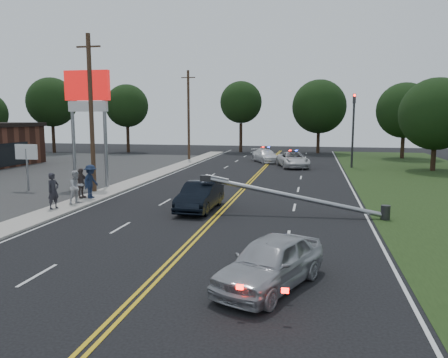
% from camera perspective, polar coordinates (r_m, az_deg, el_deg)
% --- Properties ---
extents(ground, '(120.00, 120.00, 0.00)m').
position_cam_1_polar(ground, '(15.18, -6.91, -10.77)').
color(ground, black).
rests_on(ground, ground).
extents(sidewalk, '(1.80, 70.00, 0.12)m').
position_cam_1_polar(sidewalk, '(27.39, -17.03, -2.41)').
color(sidewalk, '#ABA59A').
rests_on(sidewalk, ground).
extents(centerline_yellow, '(0.36, 80.00, 0.00)m').
position_cam_1_polar(centerline_yellow, '(24.55, 0.50, -3.36)').
color(centerline_yellow, gold).
rests_on(centerline_yellow, ground).
extents(pylon_sign, '(3.20, 0.35, 8.00)m').
position_cam_1_polar(pylon_sign, '(31.49, -17.38, 9.77)').
color(pylon_sign, gray).
rests_on(pylon_sign, ground).
extents(small_sign, '(1.60, 0.14, 3.10)m').
position_cam_1_polar(small_sign, '(31.76, -24.39, 2.77)').
color(small_sign, gray).
rests_on(small_sign, ground).
extents(traffic_signal, '(0.28, 0.41, 7.05)m').
position_cam_1_polar(traffic_signal, '(43.76, 16.53, 6.90)').
color(traffic_signal, '#2D2D30').
rests_on(traffic_signal, ground).
extents(fallen_streetlight, '(9.36, 0.44, 1.91)m').
position_cam_1_polar(fallen_streetlight, '(21.97, 10.27, -2.44)').
color(fallen_streetlight, '#2D2D30').
rests_on(fallen_streetlight, ground).
extents(utility_pole_mid, '(1.60, 0.28, 10.00)m').
position_cam_1_polar(utility_pole_mid, '(29.10, -16.95, 8.15)').
color(utility_pole_mid, '#382619').
rests_on(utility_pole_mid, ground).
extents(utility_pole_far, '(1.60, 0.28, 10.00)m').
position_cam_1_polar(utility_pole_far, '(49.57, -4.65, 8.33)').
color(utility_pole_far, '#382619').
rests_on(utility_pole_far, ground).
extents(tree_4, '(6.61, 6.61, 10.16)m').
position_cam_1_polar(tree_4, '(64.39, -21.60, 9.31)').
color(tree_4, black).
rests_on(tree_4, ground).
extents(tree_5, '(5.83, 5.83, 9.30)m').
position_cam_1_polar(tree_5, '(62.06, -12.56, 9.30)').
color(tree_5, black).
rests_on(tree_5, ground).
extents(tree_6, '(5.75, 5.75, 9.74)m').
position_cam_1_polar(tree_6, '(60.98, 2.24, 9.97)').
color(tree_6, black).
rests_on(tree_6, ground).
extents(tree_7, '(7.17, 7.17, 9.82)m').
position_cam_1_polar(tree_7, '(60.43, 12.32, 9.22)').
color(tree_7, black).
rests_on(tree_7, ground).
extents(tree_8, '(6.47, 6.47, 8.87)m').
position_cam_1_polar(tree_8, '(55.78, 22.52, 8.27)').
color(tree_8, black).
rests_on(tree_8, ground).
extents(tree_9, '(6.51, 6.51, 8.40)m').
position_cam_1_polar(tree_9, '(44.15, 25.99, 7.64)').
color(tree_9, black).
rests_on(tree_9, ground).
extents(crashed_sedan, '(1.70, 4.56, 1.49)m').
position_cam_1_polar(crashed_sedan, '(23.07, -3.17, -2.26)').
color(crashed_sedan, black).
rests_on(crashed_sedan, ground).
extents(waiting_sedan, '(3.36, 4.70, 1.49)m').
position_cam_1_polar(waiting_sedan, '(12.89, 6.10, -10.75)').
color(waiting_sedan, '#A7A9AF').
rests_on(waiting_sedan, ground).
extents(emergency_a, '(3.75, 5.80, 1.49)m').
position_cam_1_polar(emergency_a, '(43.15, 8.99, 2.51)').
color(emergency_a, silver).
rests_on(emergency_a, ground).
extents(emergency_b, '(3.94, 5.15, 1.39)m').
position_cam_1_polar(emergency_b, '(47.59, 5.47, 3.03)').
color(emergency_b, white).
rests_on(emergency_b, ground).
extents(bystander_a, '(0.63, 0.79, 1.90)m').
position_cam_1_polar(bystander_a, '(24.45, -21.40, -1.45)').
color(bystander_a, '#232229').
rests_on(bystander_a, sidewalk).
extents(bystander_b, '(1.00, 1.10, 1.85)m').
position_cam_1_polar(bystander_b, '(25.47, -18.72, -1.01)').
color(bystander_b, '#BCBCC1').
rests_on(bystander_b, sidewalk).
extents(bystander_c, '(0.80, 1.32, 1.99)m').
position_cam_1_polar(bystander_c, '(26.93, -17.01, -0.31)').
color(bystander_c, '#192540').
rests_on(bystander_c, sidewalk).
extents(bystander_d, '(0.66, 1.12, 1.79)m').
position_cam_1_polar(bystander_d, '(27.14, -18.20, -0.51)').
color(bystander_d, '#554844').
rests_on(bystander_d, sidewalk).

